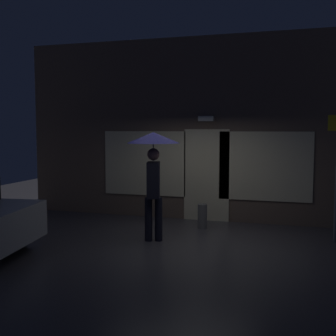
{
  "coord_description": "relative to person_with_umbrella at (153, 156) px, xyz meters",
  "views": [
    {
      "loc": [
        2.14,
        -7.97,
        2.23
      ],
      "look_at": [
        -0.3,
        0.0,
        1.46
      ],
      "focal_mm": 46.35,
      "sensor_mm": 36.0,
      "label": 1
    }
  ],
  "objects": [
    {
      "name": "person_with_umbrella",
      "position": [
        0.0,
        0.0,
        0.0
      ],
      "size": [
        1.04,
        1.04,
        2.15
      ],
      "rotation": [
        0.0,
        0.0,
        1.85
      ],
      "color": "black",
      "rests_on": "ground"
    },
    {
      "name": "ground_plane",
      "position": [
        0.6,
        -0.0,
        -1.68
      ],
      "size": [
        18.0,
        18.0,
        0.0
      ],
      "primitive_type": "plane",
      "color": "#423F44"
    },
    {
      "name": "sidewalk_bollard",
      "position": [
        0.69,
        1.33,
        -1.4
      ],
      "size": [
        0.21,
        0.21,
        0.55
      ],
      "primitive_type": "cylinder",
      "color": "slate",
      "rests_on": "ground"
    },
    {
      "name": "building_facade",
      "position": [
        0.6,
        2.34,
        0.49
      ],
      "size": [
        9.39,
        0.48,
        4.39
      ],
      "color": "brown",
      "rests_on": "ground"
    }
  ]
}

